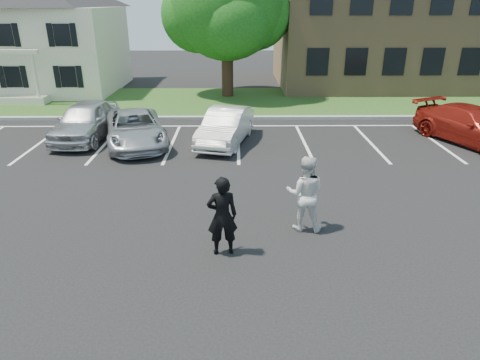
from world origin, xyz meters
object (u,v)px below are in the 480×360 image
office_building (440,23)px  man_white_shirt (305,193)px  car_red_compact (473,126)px  car_silver_west (86,121)px  house (35,30)px  man_black_suit (222,216)px  tree (228,5)px  car_white_sedan (226,127)px  car_silver_minivan (135,129)px

office_building → man_white_shirt: (-12.34, -21.32, -3.15)m
office_building → car_red_compact: office_building is taller
car_silver_west → house: bearing=123.0°
house → car_red_compact: bearing=-27.9°
man_white_shirt → man_black_suit: bearing=38.7°
car_silver_west → car_red_compact: size_ratio=0.91×
tree → car_red_compact: bearing=-43.3°
office_building → car_white_sedan: office_building is taller
tree → man_white_shirt: bearing=-82.7°
office_building → man_black_suit: bearing=-122.7°
man_white_shirt → car_white_sedan: bearing=-63.9°
tree → man_black_suit: size_ratio=4.51×
tree → car_silver_west: size_ratio=1.86×
house → man_black_suit: (12.58, -20.46, -2.85)m
car_white_sedan → car_red_compact: size_ratio=0.84×
house → car_silver_west: bearing=-60.2°
man_black_suit → man_white_shirt: size_ratio=0.97×
tree → man_white_shirt: (2.18, -16.94, -4.34)m
car_red_compact → man_white_shirt: bearing=-162.9°
car_silver_west → car_white_sedan: 6.07m
office_building → tree: bearing=-163.2°
man_black_suit → car_white_sedan: man_black_suit is taller
car_red_compact → car_silver_minivan: bearing=155.4°
house → car_silver_minivan: 15.22m
car_white_sedan → car_silver_minivan: bearing=-163.8°
office_building → car_white_sedan: size_ratio=5.14×
man_black_suit → man_white_shirt: 2.39m
house → man_black_suit: house is taller
office_building → man_black_suit: 26.90m
office_building → car_silver_west: size_ratio=4.73×
office_building → car_silver_minivan: office_building is taller
car_white_sedan → car_red_compact: (10.30, -0.13, 0.04)m
office_building → car_silver_minivan: (-18.28, -14.09, -3.47)m
car_white_sedan → man_white_shirt: bearing=-59.6°
office_building → car_red_compact: 15.09m
man_white_shirt → car_white_sedan: (-2.19, 7.38, -0.29)m
house → car_silver_minivan: bearing=-54.2°
man_black_suit → car_silver_minivan: bearing=-73.9°
man_white_shirt → car_white_sedan: man_white_shirt is taller
man_black_suit → car_silver_west: size_ratio=0.41×
man_white_shirt → office_building: bearing=-110.5°
man_white_shirt → car_white_sedan: size_ratio=0.46×
tree → man_black_suit: (0.09, -18.10, -4.37)m
house → office_building: (27.00, 2.02, 0.33)m
car_silver_west → car_silver_minivan: size_ratio=0.96×
office_building → man_white_shirt: 24.84m
house → car_silver_west: house is taller
house → car_red_compact: (22.78, -12.06, -3.07)m
house → man_white_shirt: bearing=-52.8°
man_black_suit → car_silver_minivan: 9.24m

